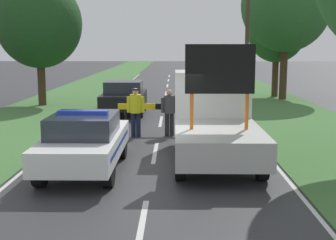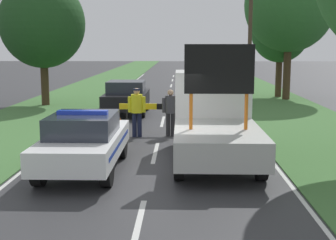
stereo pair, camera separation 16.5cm
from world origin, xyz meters
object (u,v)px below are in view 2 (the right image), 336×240
at_px(police_car, 84,141).
at_px(roadside_tree_mid_right, 42,24).
at_px(queued_car_van_white, 197,85).
at_px(roadside_tree_near_right, 290,5).
at_px(queued_car_sedan_black, 127,97).
at_px(work_truck, 214,118).
at_px(pedestrian_civilian, 171,109).
at_px(utility_pole, 250,37).
at_px(police_officer, 137,108).
at_px(road_barrier, 157,109).
at_px(traffic_cone_centre_front, 212,131).
at_px(traffic_cone_near_police, 121,126).
at_px(traffic_cone_near_truck, 228,127).
at_px(roadside_tree_mid_left, 280,33).

height_order(police_car, roadside_tree_mid_right, roadside_tree_mid_right).
distance_m(queued_car_van_white, roadside_tree_near_right, 6.98).
height_order(police_car, queued_car_sedan_black, police_car).
distance_m(work_truck, queued_car_sedan_black, 9.29).
relative_size(pedestrian_civilian, queued_car_sedan_black, 0.42).
distance_m(police_car, utility_pole, 13.92).
bearing_deg(police_officer, work_truck, 158.33).
relative_size(road_barrier, roadside_tree_mid_right, 0.41).
relative_size(traffic_cone_centre_front, roadside_tree_near_right, 0.08).
bearing_deg(traffic_cone_near_police, police_car, -93.23).
xyz_separation_m(roadside_tree_near_right, roadside_tree_mid_right, (-13.42, -2.98, -1.16)).
height_order(traffic_cone_centre_front, utility_pole, utility_pole).
bearing_deg(traffic_cone_near_truck, police_officer, -177.23).
relative_size(roadside_tree_mid_left, roadside_tree_mid_right, 0.87).
relative_size(police_car, roadside_tree_mid_right, 0.68).
bearing_deg(roadside_tree_near_right, roadside_tree_mid_right, -167.47).
bearing_deg(queued_car_van_white, road_barrier, 80.68).
xyz_separation_m(police_car, traffic_cone_near_truck, (4.13, 4.65, -0.44)).
xyz_separation_m(work_truck, roadside_tree_mid_right, (-8.16, 11.51, 3.14)).
relative_size(queued_car_van_white, roadside_tree_near_right, 0.55).
xyz_separation_m(police_officer, queued_car_sedan_black, (-1.00, 5.57, -0.23)).
xyz_separation_m(traffic_cone_centre_front, utility_pole, (2.41, 8.29, 3.28)).
height_order(work_truck, traffic_cone_near_truck, work_truck).
xyz_separation_m(pedestrian_civilian, roadside_tree_mid_left, (6.38, 12.64, 2.96)).
bearing_deg(traffic_cone_centre_front, traffic_cone_near_police, 162.54).
relative_size(police_car, police_officer, 2.63).
distance_m(police_officer, traffic_cone_near_truck, 3.28).
bearing_deg(police_officer, roadside_tree_mid_left, -91.38).
distance_m(police_officer, utility_pole, 9.60).
xyz_separation_m(traffic_cone_centre_front, roadside_tree_mid_right, (-8.28, 8.99, 3.96)).
relative_size(work_truck, traffic_cone_near_police, 8.77).
distance_m(police_car, police_officer, 4.60).
xyz_separation_m(work_truck, road_barrier, (-1.81, 3.67, -0.25)).
bearing_deg(queued_car_van_white, work_truck, 89.94).
xyz_separation_m(road_barrier, queued_car_sedan_black, (-1.67, 4.94, -0.12)).
height_order(road_barrier, police_officer, police_officer).
distance_m(queued_car_sedan_black, roadside_tree_mid_right, 6.53).
bearing_deg(pedestrian_civilian, traffic_cone_centre_front, -46.17).
bearing_deg(queued_car_sedan_black, roadside_tree_mid_right, -31.83).
bearing_deg(roadside_tree_mid_right, roadside_tree_mid_left, 18.18).
bearing_deg(work_truck, queued_car_van_white, -91.73).
xyz_separation_m(roadside_tree_mid_left, roadside_tree_mid_right, (-13.23, -4.35, 0.36)).
relative_size(queued_car_van_white, utility_pole, 0.64).
bearing_deg(utility_pole, police_officer, -122.72).
bearing_deg(utility_pole, queued_car_sedan_black, -159.80).
bearing_deg(roadside_tree_near_right, roadside_tree_mid_left, 97.73).
xyz_separation_m(police_car, queued_car_sedan_black, (-0.08, 10.07, 0.01)).
relative_size(police_car, traffic_cone_near_truck, 6.42).
height_order(work_truck, pedestrian_civilian, work_truck).
bearing_deg(traffic_cone_near_police, queued_car_van_white, 74.45).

